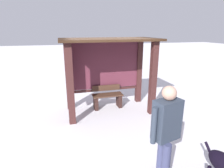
# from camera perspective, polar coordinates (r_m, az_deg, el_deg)

# --- Properties ---
(ground_plane) EXTENTS (60.00, 60.00, 0.00)m
(ground_plane) POSITION_cam_1_polar(r_m,az_deg,el_deg) (6.35, -0.79, -8.14)
(ground_plane) COLOR white
(bus_shelter) EXTENTS (3.00, 1.58, 2.38)m
(bus_shelter) POSITION_cam_1_polar(r_m,az_deg,el_deg) (6.01, -2.17, 6.76)
(bus_shelter) COLOR #3F201E
(bus_shelter) RESTS_ON ground
(bench_left_inside) EXTENTS (1.04, 0.41, 0.77)m
(bench_left_inside) POSITION_cam_1_polar(r_m,az_deg,el_deg) (6.46, -1.43, -4.35)
(bench_left_inside) COLOR #472E21
(bench_left_inside) RESTS_ON ground
(person_walking) EXTENTS (0.64, 0.52, 1.79)m
(person_walking) POSITION_cam_1_polar(r_m,az_deg,el_deg) (3.29, 16.33, -12.85)
(person_walking) COLOR #343E4E
(person_walking) RESTS_ON ground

